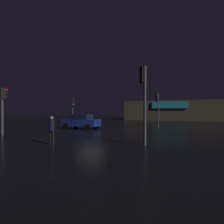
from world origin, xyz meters
TOP-DOWN VIEW (x-y plane):
  - ground_plane at (0.00, 0.00)m, footprint 120.00×120.00m
  - store_building at (5.64, 26.54)m, footprint 19.09×8.78m
  - traffic_signal_main at (-5.15, -5.19)m, footprint 0.42×0.42m
  - traffic_signal_opposite at (5.52, 5.45)m, footprint 0.42×0.42m
  - traffic_signal_cross_left at (6.13, -5.09)m, footprint 0.43×0.41m
  - traffic_signal_cross_right at (-5.76, 5.32)m, footprint 0.42×0.42m
  - car_near at (-2.16, 1.63)m, footprint 4.09×2.03m
  - pedestrian at (1.25, -7.04)m, footprint 0.40×0.40m

SIDE VIEW (x-z plane):
  - ground_plane at x=0.00m, z-range 0.00..0.00m
  - car_near at x=-2.16m, z-range 0.01..1.62m
  - pedestrian at x=1.25m, z-range 0.13..1.77m
  - store_building at x=5.64m, z-range 0.00..4.16m
  - traffic_signal_main at x=-5.15m, z-range 0.74..4.53m
  - traffic_signal_cross_right at x=-5.76m, z-range 0.92..4.55m
  - traffic_signal_opposite at x=5.52m, z-range 0.97..4.88m
  - traffic_signal_cross_left at x=6.13m, z-range 0.89..5.36m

